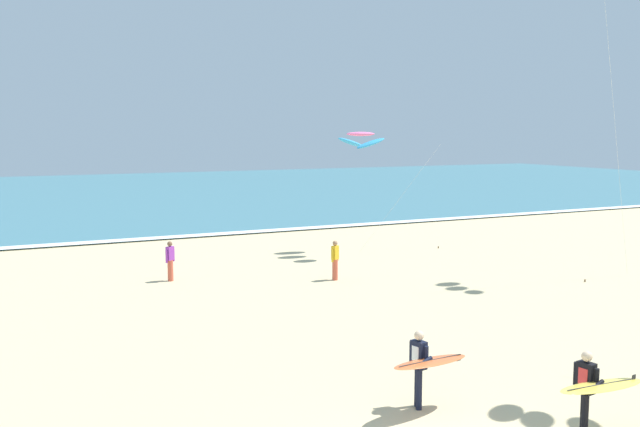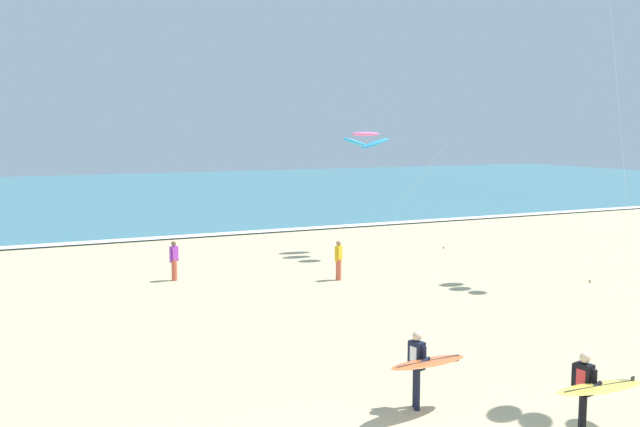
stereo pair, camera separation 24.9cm
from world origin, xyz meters
The scene contains 7 objects.
ocean_water centered at (0.00, 58.57, 0.04)m, with size 160.00×60.00×0.08m, color teal.
shoreline_foam centered at (0.00, 28.87, 0.09)m, with size 160.00×1.04×0.01m, color white.
surfer_lead centered at (0.85, 2.66, 1.04)m, with size 2.06×1.06×1.71m.
surfer_trailing centered at (2.98, 0.05, 1.05)m, with size 2.57×1.11×1.71m.
kite_arc_rose_mid centered at (9.03, 20.11, 5.47)m, with size 5.20×3.10×5.87m.
bystander_yellow_top centered at (5.17, 15.22, 0.81)m, with size 0.43×0.33×1.59m.
bystander_purple_top centered at (-0.78, 17.91, 0.81)m, with size 0.42×0.33×1.59m.
Camera 1 is at (-7.44, -9.36, 5.93)m, focal length 39.61 mm.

